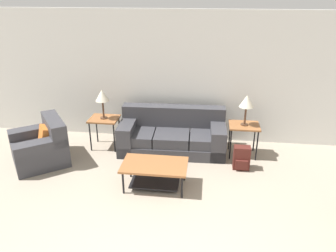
{
  "coord_description": "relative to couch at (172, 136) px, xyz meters",
  "views": [
    {
      "loc": [
        0.37,
        -1.76,
        2.99
      ],
      "look_at": [
        -0.26,
        3.28,
        0.8
      ],
      "focal_mm": 35.0,
      "sensor_mm": 36.0,
      "label": 1
    }
  ],
  "objects": [
    {
      "name": "table_lamp_right",
      "position": [
        1.34,
        -0.04,
        0.77
      ],
      "size": [
        0.26,
        0.26,
        0.58
      ],
      "color": "#472D1E",
      "rests_on": "side_table_right"
    },
    {
      "name": "wall_back",
      "position": [
        0.26,
        0.61,
        1.0
      ],
      "size": [
        8.77,
        0.06,
        2.6
      ],
      "color": "silver",
      "rests_on": "ground_plane"
    },
    {
      "name": "side_table_right",
      "position": [
        1.34,
        -0.04,
        0.25
      ],
      "size": [
        0.56,
        0.47,
        0.62
      ],
      "color": "#935B33",
      "rests_on": "ground_plane"
    },
    {
      "name": "couch",
      "position": [
        0.0,
        0.0,
        0.0
      ],
      "size": [
        2.04,
        0.94,
        0.82
      ],
      "color": "#38383D",
      "rests_on": "ground_plane"
    },
    {
      "name": "table_lamp_left",
      "position": [
        -1.34,
        -0.04,
        0.77
      ],
      "size": [
        0.26,
        0.26,
        0.58
      ],
      "color": "#472D1E",
      "rests_on": "side_table_left"
    },
    {
      "name": "coffee_table",
      "position": [
        -0.13,
        -1.32,
        0.01
      ],
      "size": [
        1.03,
        0.61,
        0.42
      ],
      "color": "#935B33",
      "rests_on": "ground_plane"
    },
    {
      "name": "side_table_left",
      "position": [
        -1.34,
        -0.04,
        0.25
      ],
      "size": [
        0.56,
        0.47,
        0.62
      ],
      "color": "#935B33",
      "rests_on": "ground_plane"
    },
    {
      "name": "backpack",
      "position": [
        1.28,
        -0.57,
        -0.09
      ],
      "size": [
        0.29,
        0.25,
        0.43
      ],
      "color": "#4C1E19",
      "rests_on": "ground_plane"
    },
    {
      "name": "armchair",
      "position": [
        -2.31,
        -0.75,
        -0.01
      ],
      "size": [
        1.28,
        1.29,
        0.8
      ],
      "color": "#38383D",
      "rests_on": "ground_plane"
    }
  ]
}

